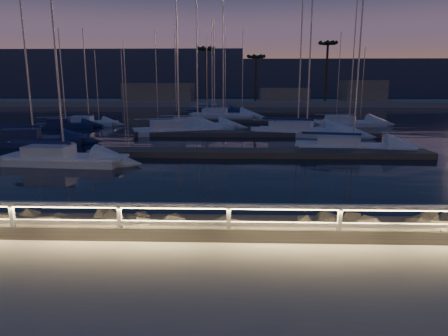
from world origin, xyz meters
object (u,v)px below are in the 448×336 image
(sailboat_g, at_px, (347,122))
(sailboat_i, at_px, (88,122))
(sailboat_a, at_px, (31,139))
(sailboat_e, at_px, (65,124))
(sailboat_b, at_px, (61,157))
(sailboat_h, at_px, (350,146))
(sailboat_c, at_px, (304,131))
(sailboat_k, at_px, (221,114))
(sailboat_j, at_px, (196,125))
(sailboat_l, at_px, (295,130))
(sailboat_f, at_px, (177,129))
(sailboat_n, at_px, (213,111))
(guard_rail, at_px, (300,214))

(sailboat_g, xyz_separation_m, sailboat_i, (-29.04, -0.25, -0.03))
(sailboat_a, distance_m, sailboat_e, 11.83)
(sailboat_i, bearing_deg, sailboat_g, 2.16)
(sailboat_a, height_order, sailboat_b, sailboat_a)
(sailboat_h, bearing_deg, sailboat_c, 114.13)
(sailboat_e, bearing_deg, sailboat_k, 23.90)
(sailboat_c, distance_m, sailboat_k, 19.96)
(sailboat_j, bearing_deg, sailboat_a, -141.55)
(sailboat_c, relative_size, sailboat_k, 1.03)
(sailboat_e, xyz_separation_m, sailboat_l, (23.84, -4.39, 0.04))
(sailboat_f, bearing_deg, sailboat_h, -52.82)
(sailboat_i, bearing_deg, sailboat_f, -30.65)
(sailboat_n, bearing_deg, sailboat_h, -61.05)
(guard_rail, bearing_deg, sailboat_f, 105.28)
(sailboat_h, height_order, sailboat_j, sailboat_j)
(sailboat_e, distance_m, sailboat_n, 24.51)
(sailboat_e, height_order, sailboat_f, sailboat_f)
(sailboat_c, bearing_deg, sailboat_i, 178.64)
(sailboat_i, bearing_deg, sailboat_h, -31.39)
(sailboat_e, height_order, sailboat_i, sailboat_i)
(sailboat_f, distance_m, sailboat_k, 17.62)
(sailboat_g, relative_size, sailboat_h, 1.02)
(sailboat_l, bearing_deg, sailboat_g, 48.05)
(sailboat_c, bearing_deg, sailboat_f, -166.72)
(sailboat_a, bearing_deg, guard_rail, -63.20)
(sailboat_i, height_order, sailboat_k, sailboat_k)
(sailboat_a, xyz_separation_m, sailboat_l, (21.49, 7.21, -0.03))
(guard_rail, bearing_deg, sailboat_h, 70.68)
(sailboat_a, distance_m, sailboat_g, 31.71)
(sailboat_f, distance_m, sailboat_g, 19.35)
(sailboat_f, relative_size, sailboat_g, 1.05)
(sailboat_b, distance_m, sailboat_j, 19.17)
(sailboat_c, distance_m, sailboat_l, 1.21)
(sailboat_b, bearing_deg, sailboat_g, 48.24)
(guard_rail, bearing_deg, sailboat_n, 96.01)
(sailboat_i, relative_size, sailboat_l, 0.72)
(sailboat_e, bearing_deg, sailboat_b, -81.52)
(sailboat_j, bearing_deg, sailboat_i, 161.15)
(sailboat_g, height_order, sailboat_i, sailboat_g)
(guard_rail, distance_m, sailboat_b, 17.76)
(sailboat_h, distance_m, sailboat_l, 9.58)
(sailboat_g, bearing_deg, sailboat_a, -158.84)
(sailboat_k, bearing_deg, guard_rail, -76.94)
(sailboat_f, bearing_deg, sailboat_b, -127.81)
(sailboat_n, bearing_deg, sailboat_b, -90.55)
(sailboat_c, xyz_separation_m, sailboat_j, (-10.40, 4.77, -0.02))
(sailboat_i, height_order, sailboat_n, sailboat_n)
(sailboat_g, xyz_separation_m, sailboat_j, (-16.52, -3.44, 0.02))
(sailboat_g, height_order, sailboat_h, sailboat_g)
(sailboat_a, bearing_deg, sailboat_i, 78.44)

